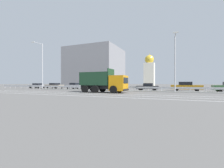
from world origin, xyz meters
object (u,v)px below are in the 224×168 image
at_px(median_road_sign, 100,84).
at_px(parked_car_4, 117,86).
at_px(parked_car_1, 54,86).
at_px(parked_car_5, 148,87).
at_px(street_lamp_0, 42,64).
at_px(street_lamp_1, 175,60).
at_px(parked_car_6, 186,86).
at_px(dump_truck, 109,84).
at_px(parked_car_0, 37,86).
at_px(church_tower, 149,71).
at_px(parked_car_3, 95,86).
at_px(parked_car_2, 75,86).

height_order(median_road_sign, parked_car_4, median_road_sign).
xyz_separation_m(parked_car_1, parked_car_5, (22.40, -0.15, -0.02)).
relative_size(street_lamp_0, parked_car_4, 2.26).
height_order(street_lamp_1, parked_car_6, street_lamp_1).
xyz_separation_m(dump_truck, median_road_sign, (-3.72, 4.35, -0.05)).
distance_m(parked_car_0, parked_car_5, 28.71).
bearing_deg(parked_car_4, parked_car_0, -90.32).
relative_size(parked_car_0, parked_car_4, 1.05).
distance_m(street_lamp_1, parked_car_6, 6.42).
height_order(parked_car_1, church_tower, church_tower).
distance_m(dump_truck, street_lamp_0, 18.61).
distance_m(parked_car_0, parked_car_3, 17.31).
relative_size(parked_car_0, parked_car_1, 1.00).
relative_size(dump_truck, parked_car_2, 1.80).
bearing_deg(parked_car_2, dump_truck, 56.31).
xyz_separation_m(street_lamp_0, parked_car_5, (21.80, 4.15, -4.77)).
relative_size(parked_car_4, parked_car_5, 1.09).
distance_m(street_lamp_1, parked_car_2, 21.85).
bearing_deg(church_tower, parked_car_6, -69.28).
height_order(street_lamp_0, parked_car_6, street_lamp_0).
distance_m(street_lamp_1, parked_car_1, 27.69).
bearing_deg(street_lamp_0, church_tower, 60.57).
xyz_separation_m(parked_car_1, church_tower, (18.51, 27.45, 4.92)).
bearing_deg(parked_car_1, church_tower, -31.55).
height_order(parked_car_4, parked_car_6, parked_car_6).
xyz_separation_m(parked_car_3, parked_car_5, (11.39, -0.36, 0.03)).
distance_m(median_road_sign, parked_car_4, 4.79).
height_order(dump_truck, street_lamp_0, street_lamp_0).
height_order(parked_car_0, parked_car_6, parked_car_6).
bearing_deg(parked_car_5, parked_car_0, 86.29).
relative_size(parked_car_0, parked_car_2, 1.18).
relative_size(street_lamp_0, parked_car_2, 2.54).
distance_m(median_road_sign, parked_car_2, 9.49).
xyz_separation_m(parked_car_5, parked_car_6, (6.40, 0.38, 0.10)).
bearing_deg(dump_truck, street_lamp_0, -103.91).
bearing_deg(parked_car_4, street_lamp_1, 66.24).
bearing_deg(parked_car_3, parked_car_4, 87.44).
bearing_deg(street_lamp_0, parked_car_5, 10.78).
bearing_deg(dump_truck, church_tower, 179.20).
relative_size(street_lamp_0, church_tower, 0.79).
bearing_deg(parked_car_5, parked_car_6, -89.09).
xyz_separation_m(dump_truck, parked_car_1, (-18.23, 8.54, -0.55)).
bearing_deg(parked_car_0, street_lamp_0, -126.19).
distance_m(street_lamp_1, church_tower, 33.15).
xyz_separation_m(median_road_sign, street_lamp_1, (12.50, -0.38, 3.45)).
height_order(parked_car_6, church_tower, church_tower).
bearing_deg(parked_car_6, parked_car_2, -85.53).
bearing_deg(church_tower, street_lamp_0, -119.43).
height_order(median_road_sign, street_lamp_0, street_lamp_0).
bearing_deg(parked_car_4, street_lamp_0, -73.56).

